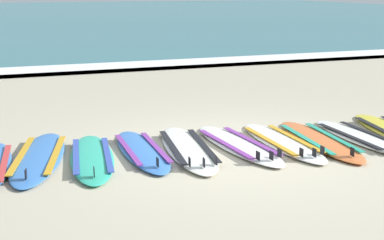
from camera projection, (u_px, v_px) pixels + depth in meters
The scene contains 11 objects.
ground_plane at pixel (237, 152), 7.71m from camera, with size 80.00×80.00×0.00m, color #B7AD93.
sea at pixel (20, 15), 41.95m from camera, with size 80.00×60.00×0.10m, color teal.
wave_foam_strip at pixel (106, 68), 15.21m from camera, with size 80.00×1.22×0.11m, color white.
surfboard_1 at pixel (39, 157), 7.37m from camera, with size 1.19×2.51×0.18m.
surfboard_2 at pixel (92, 157), 7.36m from camera, with size 0.90×2.29×0.18m.
surfboard_3 at pixel (142, 151), 7.67m from camera, with size 0.64×2.17×0.18m.
surfboard_4 at pixel (188, 148), 7.77m from camera, with size 0.94×2.46×0.18m.
surfboard_5 at pixel (238, 145), 7.95m from camera, with size 0.68×2.30×0.18m.
surfboard_6 at pixel (282, 142), 8.09m from camera, with size 0.63×2.26×0.18m.
surfboard_7 at pixel (319, 140), 8.18m from camera, with size 0.83×2.39×0.18m.
surfboard_8 at pixel (361, 137), 8.33m from camera, with size 0.59×2.22×0.18m.
Camera 1 is at (-3.19, -6.70, 2.22)m, focal length 53.12 mm.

